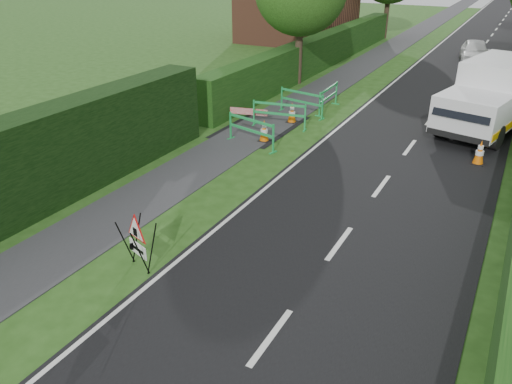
% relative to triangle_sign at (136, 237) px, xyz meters
% --- Properties ---
extents(ground, '(120.00, 120.00, 0.00)m').
position_rel_triangle_sign_xyz_m(ground, '(0.92, -1.56, -0.77)').
color(ground, '#224714').
rests_on(ground, ground).
extents(road_surface, '(6.00, 90.00, 0.02)m').
position_rel_triangle_sign_xyz_m(road_surface, '(3.42, 33.44, -0.76)').
color(road_surface, black).
rests_on(road_surface, ground).
extents(footpath, '(2.00, 90.00, 0.02)m').
position_rel_triangle_sign_xyz_m(footpath, '(-2.08, 33.44, -0.76)').
color(footpath, '#2D2D30').
rests_on(footpath, ground).
extents(hedge_west_far, '(1.00, 24.00, 1.80)m').
position_rel_triangle_sign_xyz_m(hedge_west_far, '(-4.08, 20.44, -0.77)').
color(hedge_west_far, '#14380F').
rests_on(hedge_west_far, ground).
extents(triangle_sign, '(0.95, 0.95, 1.10)m').
position_rel_triangle_sign_xyz_m(triangle_sign, '(0.00, 0.00, 0.00)').
color(triangle_sign, black).
rests_on(triangle_sign, ground).
extents(works_van, '(3.29, 5.82, 2.51)m').
position_rel_triangle_sign_xyz_m(works_van, '(5.47, 13.23, 0.56)').
color(works_van, silver).
rests_on(works_van, ground).
extents(traffic_cone_0, '(0.38, 0.38, 0.79)m').
position_rel_triangle_sign_xyz_m(traffic_cone_0, '(5.63, 9.53, -0.38)').
color(traffic_cone_0, black).
rests_on(traffic_cone_0, ground).
extents(traffic_cone_1, '(0.38, 0.38, 0.79)m').
position_rel_triangle_sign_xyz_m(traffic_cone_1, '(5.80, 11.30, -0.38)').
color(traffic_cone_1, black).
rests_on(traffic_cone_1, ground).
extents(traffic_cone_3, '(0.38, 0.38, 0.79)m').
position_rel_triangle_sign_xyz_m(traffic_cone_3, '(-1.26, 8.16, -0.38)').
color(traffic_cone_3, black).
rests_on(traffic_cone_3, ground).
extents(traffic_cone_4, '(0.38, 0.38, 0.79)m').
position_rel_triangle_sign_xyz_m(traffic_cone_4, '(-1.29, 10.55, -0.38)').
color(traffic_cone_4, black).
rests_on(traffic_cone_4, ground).
extents(ped_barrier_0, '(2.08, 0.85, 1.00)m').
position_rel_triangle_sign_xyz_m(ped_barrier_0, '(-1.45, 7.55, -0.14)').
color(ped_barrier_0, green).
rests_on(ped_barrier_0, ground).
extents(ped_barrier_1, '(2.09, 0.69, 1.00)m').
position_rel_triangle_sign_xyz_m(ped_barrier_1, '(-1.44, 9.71, -0.14)').
color(ped_barrier_1, green).
rests_on(ped_barrier_1, ground).
extents(ped_barrier_2, '(2.09, 0.74, 1.00)m').
position_rel_triangle_sign_xyz_m(ped_barrier_2, '(-1.37, 11.63, -0.14)').
color(ped_barrier_2, green).
rests_on(ped_barrier_2, ground).
extents(ped_barrier_3, '(0.39, 2.07, 1.00)m').
position_rel_triangle_sign_xyz_m(ped_barrier_3, '(-0.65, 12.78, -0.14)').
color(ped_barrier_3, green).
rests_on(ped_barrier_3, ground).
extents(redwhite_plank, '(1.47, 0.38, 0.25)m').
position_rel_triangle_sign_xyz_m(redwhite_plank, '(-2.75, 9.72, -0.77)').
color(redwhite_plank, red).
rests_on(redwhite_plank, ground).
extents(hatchback_car, '(2.09, 3.96, 1.28)m').
position_rel_triangle_sign_xyz_m(hatchback_car, '(3.43, 26.21, -0.13)').
color(hatchback_car, white).
rests_on(hatchback_car, ground).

